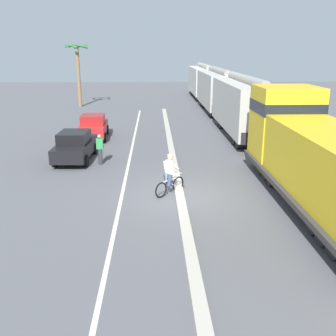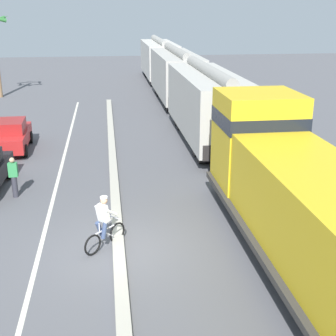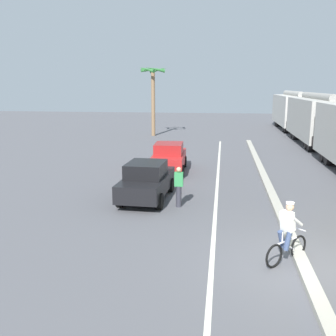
% 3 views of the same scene
% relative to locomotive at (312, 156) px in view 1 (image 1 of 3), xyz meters
% --- Properties ---
extents(ground_plane, '(120.00, 120.00, 0.00)m').
position_rel_locomotive_xyz_m(ground_plane, '(-5.25, 0.41, -1.80)').
color(ground_plane, '#56565B').
extents(median_curb, '(0.36, 36.00, 0.16)m').
position_rel_locomotive_xyz_m(median_curb, '(-5.25, 6.41, -1.72)').
color(median_curb, '#B2AD9E').
rests_on(median_curb, ground).
extents(lane_stripe, '(0.14, 36.00, 0.01)m').
position_rel_locomotive_xyz_m(lane_stripe, '(-7.65, 6.41, -1.79)').
color(lane_stripe, silver).
rests_on(lane_stripe, ground).
extents(locomotive, '(3.10, 11.61, 4.20)m').
position_rel_locomotive_xyz_m(locomotive, '(0.00, 0.00, 0.00)').
color(locomotive, gold).
rests_on(locomotive, ground).
extents(hopper_car_lead, '(2.90, 10.60, 4.18)m').
position_rel_locomotive_xyz_m(hopper_car_lead, '(0.00, 12.16, 0.28)').
color(hopper_car_lead, '#B4B1A9').
rests_on(hopper_car_lead, ground).
extents(hopper_car_middle, '(2.90, 10.60, 4.18)m').
position_rel_locomotive_xyz_m(hopper_car_middle, '(0.00, 23.76, 0.28)').
color(hopper_car_middle, '#AFADA5').
rests_on(hopper_car_middle, ground).
extents(hopper_car_trailing, '(2.90, 10.60, 4.18)m').
position_rel_locomotive_xyz_m(hopper_car_trailing, '(0.00, 35.36, 0.28)').
color(hopper_car_trailing, beige).
rests_on(hopper_car_trailing, ground).
extents(parked_car_black, '(1.96, 4.26, 1.62)m').
position_rel_locomotive_xyz_m(parked_car_black, '(-10.58, 6.12, -0.98)').
color(parked_car_black, black).
rests_on(parked_car_black, ground).
extents(parked_car_red, '(1.97, 4.27, 1.62)m').
position_rel_locomotive_xyz_m(parked_car_red, '(-10.40, 11.73, -0.98)').
color(parked_car_red, red).
rests_on(parked_car_red, ground).
extents(cyclist, '(1.26, 1.24, 1.71)m').
position_rel_locomotive_xyz_m(cyclist, '(-5.65, 0.59, -0.98)').
color(cyclist, black).
rests_on(cyclist, ground).
extents(palm_tree_near, '(2.60, 2.74, 6.56)m').
position_rel_locomotive_xyz_m(palm_tree_near, '(-14.11, 27.52, 3.11)').
color(palm_tree_near, '#846647').
rests_on(palm_tree_near, ground).
extents(pedestrian_by_cars, '(0.34, 0.22, 1.62)m').
position_rel_locomotive_xyz_m(pedestrian_by_cars, '(-9.12, 5.24, -0.95)').
color(pedestrian_by_cars, '#33333D').
rests_on(pedestrian_by_cars, ground).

